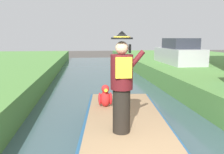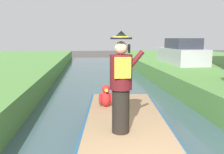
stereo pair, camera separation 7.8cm
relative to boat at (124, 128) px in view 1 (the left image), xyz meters
name	(u,v)px [view 1 (the left image)]	position (x,y,z in m)	size (l,w,h in m)	color
boat	(124,128)	(0.00, 0.00, 0.00)	(2.22, 4.36, 0.61)	#23517A
person_pirate	(122,83)	(-0.22, -0.91, 1.23)	(0.61, 0.42, 1.85)	black
parrot_plush	(105,97)	(-0.37, 0.70, 0.55)	(0.36, 0.35, 0.57)	red
parked_car_silver	(178,53)	(4.78, 8.12, 1.15)	(1.71, 4.00, 1.50)	#B7B7BC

